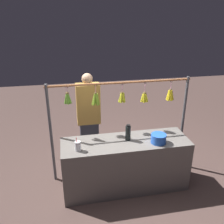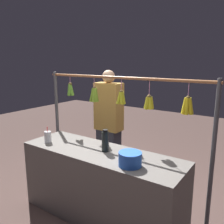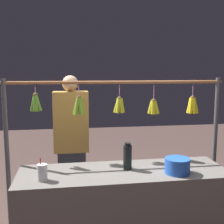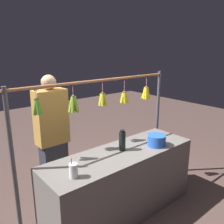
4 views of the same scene
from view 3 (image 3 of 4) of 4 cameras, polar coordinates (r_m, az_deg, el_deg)
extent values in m
cube|color=#66605B|center=(2.77, 2.31, -19.48)|extent=(1.88, 0.60, 0.80)
cylinder|color=#4C4C51|center=(3.31, 19.81, -7.71)|extent=(0.04, 0.04, 1.62)
cylinder|color=#4C4C51|center=(2.98, -20.19, -9.47)|extent=(0.04, 0.04, 1.62)
cylinder|color=#9E6038|center=(2.83, 0.98, 5.97)|extent=(2.21, 0.03, 0.03)
torus|color=black|center=(3.07, 15.95, 5.50)|extent=(0.04, 0.01, 0.04)
cylinder|color=pink|center=(3.07, 15.89, 4.11)|extent=(0.01, 0.01, 0.15)
sphere|color=brown|center=(3.08, 15.84, 2.76)|extent=(0.05, 0.05, 0.05)
cylinder|color=yellow|center=(3.07, 15.29, 1.24)|extent=(0.06, 0.04, 0.17)
cylinder|color=yellow|center=(3.06, 15.56, 1.20)|extent=(0.05, 0.05, 0.17)
cylinder|color=yellow|center=(3.06, 16.09, 1.19)|extent=(0.04, 0.06, 0.17)
cylinder|color=yellow|center=(3.09, 16.34, 1.24)|extent=(0.07, 0.05, 0.17)
cylinder|color=yellow|center=(3.11, 16.10, 1.29)|extent=(0.06, 0.05, 0.17)
cylinder|color=yellow|center=(3.12, 15.59, 1.32)|extent=(0.04, 0.08, 0.17)
cylinder|color=yellow|center=(3.10, 15.30, 1.31)|extent=(0.06, 0.07, 0.17)
torus|color=black|center=(2.92, 8.40, 5.60)|extent=(0.04, 0.01, 0.04)
cylinder|color=pink|center=(2.92, 8.37, 3.86)|extent=(0.01, 0.01, 0.17)
sphere|color=brown|center=(2.93, 8.33, 2.17)|extent=(0.05, 0.05, 0.05)
cylinder|color=gold|center=(2.93, 7.82, 0.89)|extent=(0.07, 0.04, 0.14)
cylinder|color=gold|center=(2.91, 8.26, 0.84)|extent=(0.05, 0.06, 0.14)
cylinder|color=gold|center=(2.93, 8.79, 0.87)|extent=(0.07, 0.06, 0.14)
cylinder|color=gold|center=(2.96, 8.58, 0.95)|extent=(0.06, 0.06, 0.14)
cylinder|color=gold|center=(2.96, 8.05, 0.96)|extent=(0.05, 0.07, 0.14)
torus|color=black|center=(2.84, 1.50, 5.61)|extent=(0.04, 0.02, 0.04)
cylinder|color=pink|center=(2.84, 1.50, 4.13)|extent=(0.01, 0.01, 0.14)
sphere|color=brown|center=(2.85, 1.49, 2.70)|extent=(0.05, 0.05, 0.05)
cylinder|color=gold|center=(2.84, 0.99, 1.25)|extent=(0.07, 0.04, 0.15)
cylinder|color=gold|center=(2.83, 1.25, 1.21)|extent=(0.06, 0.06, 0.15)
cylinder|color=gold|center=(2.83, 1.87, 1.22)|extent=(0.06, 0.06, 0.15)
cylinder|color=gold|center=(2.86, 2.01, 1.28)|extent=(0.06, 0.04, 0.15)
cylinder|color=gold|center=(2.88, 1.67, 1.33)|extent=(0.05, 0.06, 0.15)
cylinder|color=gold|center=(2.87, 1.17, 1.32)|extent=(0.05, 0.05, 0.15)
torus|color=black|center=(2.79, -6.68, 5.52)|extent=(0.04, 0.01, 0.04)
cylinder|color=pink|center=(2.80, -6.66, 4.19)|extent=(0.01, 0.01, 0.13)
sphere|color=brown|center=(2.80, -6.64, 2.90)|extent=(0.04, 0.04, 0.04)
cylinder|color=#7CA72A|center=(2.81, -7.20, 1.16)|extent=(0.07, 0.04, 0.17)
cylinder|color=#7CA72A|center=(2.79, -7.03, 1.11)|extent=(0.06, 0.06, 0.18)
cylinder|color=#7CA72A|center=(2.78, -6.39, 1.11)|extent=(0.05, 0.08, 0.18)
cylinder|color=#7CA72A|center=(2.80, -6.06, 1.15)|extent=(0.06, 0.05, 0.18)
cylinder|color=#7CA72A|center=(2.82, -6.06, 1.21)|extent=(0.06, 0.04, 0.17)
cylinder|color=#7CA72A|center=(2.84, -6.43, 1.24)|extent=(0.04, 0.06, 0.17)
cylinder|color=#7CA72A|center=(2.83, -7.03, 1.21)|extent=(0.06, 0.06, 0.18)
torus|color=black|center=(2.81, -15.16, 5.31)|extent=(0.04, 0.01, 0.04)
cylinder|color=pink|center=(2.81, -15.12, 4.26)|extent=(0.01, 0.01, 0.10)
sphere|color=brown|center=(2.81, -15.08, 3.26)|extent=(0.05, 0.05, 0.05)
cylinder|color=#609E2D|center=(2.82, -15.41, 1.70)|extent=(0.07, 0.04, 0.16)
cylinder|color=#609E2D|center=(2.80, -15.06, 1.66)|extent=(0.04, 0.06, 0.16)
cylinder|color=#609E2D|center=(2.82, -14.64, 1.71)|extent=(0.08, 0.04, 0.16)
cylinder|color=#609E2D|center=(2.84, -14.94, 1.75)|extent=(0.04, 0.08, 0.16)
cylinder|color=black|center=(2.62, 3.14, -9.08)|extent=(0.08, 0.08, 0.22)
cylinder|color=black|center=(2.58, 3.16, -6.49)|extent=(0.05, 0.05, 0.02)
cylinder|color=blue|center=(2.59, 12.95, -10.44)|extent=(0.22, 0.22, 0.13)
cylinder|color=silver|center=(2.44, -13.78, -11.66)|extent=(0.08, 0.08, 0.14)
cylinder|color=red|center=(2.43, -14.10, -11.05)|extent=(0.01, 0.03, 0.19)
cube|color=#2D2D38|center=(3.46, -7.97, -13.94)|extent=(0.31, 0.21, 0.78)
cube|color=#BF8C3F|center=(3.26, -8.22, -1.92)|extent=(0.39, 0.21, 0.68)
sphere|color=tan|center=(3.21, -8.37, 5.68)|extent=(0.18, 0.18, 0.18)
camera|label=1|loc=(1.18, -165.11, 42.95)|focal=39.79mm
camera|label=2|loc=(2.04, 69.11, 5.52)|focal=38.59mm
camera|label=4|loc=(1.35, -74.69, 13.52)|focal=38.01mm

